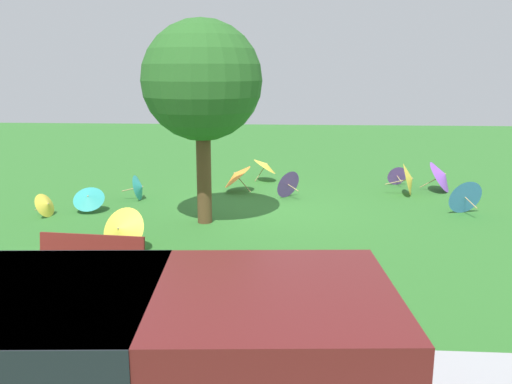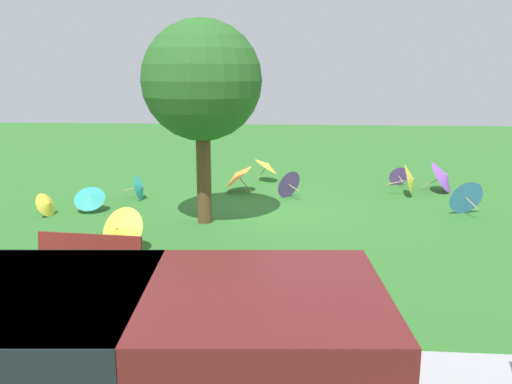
{
  "view_description": "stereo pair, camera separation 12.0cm",
  "coord_description": "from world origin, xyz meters",
  "px_view_note": "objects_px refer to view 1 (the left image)",
  "views": [
    {
      "loc": [
        -0.81,
        12.2,
        3.25
      ],
      "look_at": [
        -0.03,
        0.66,
        0.6
      ],
      "focal_mm": 37.86,
      "sensor_mm": 36.0,
      "label": 1
    },
    {
      "loc": [
        -0.93,
        12.19,
        3.25
      ],
      "look_at": [
        -0.03,
        0.66,
        0.6
      ],
      "focal_mm": 37.86,
      "sensor_mm": 36.0,
      "label": 2
    }
  ],
  "objects_px": {
    "shade_tree": "(202,82)",
    "parasol_yellow_4": "(121,229)",
    "parasol_blue_0": "(463,195)",
    "parasol_teal_2": "(140,187)",
    "parasol_purple_0": "(442,176)",
    "parasol_yellow_5": "(266,165)",
    "parasol_teal_1": "(88,198)",
    "park_bench": "(97,260)",
    "parasol_purple_2": "(396,175)",
    "parasol_purple_1": "(287,183)",
    "parasol_orange_0": "(236,175)",
    "van_dark": "(93,360)",
    "parasol_yellow_1": "(46,205)",
    "parasol_yellow_3": "(410,179)"
  },
  "relations": [
    {
      "from": "parasol_purple_1",
      "to": "parasol_yellow_1",
      "type": "bearing_deg",
      "value": 22.43
    },
    {
      "from": "parasol_purple_0",
      "to": "parasol_yellow_5",
      "type": "xyz_separation_m",
      "value": [
        4.82,
        -1.04,
        0.05
      ]
    },
    {
      "from": "shade_tree",
      "to": "parasol_teal_2",
      "type": "xyz_separation_m",
      "value": [
        1.96,
        -1.92,
        -2.66
      ]
    },
    {
      "from": "shade_tree",
      "to": "parasol_purple_1",
      "type": "height_order",
      "value": "shade_tree"
    },
    {
      "from": "parasol_blue_0",
      "to": "parasol_teal_2",
      "type": "xyz_separation_m",
      "value": [
        7.75,
        -0.77,
        -0.09
      ]
    },
    {
      "from": "parasol_teal_1",
      "to": "parasol_yellow_4",
      "type": "bearing_deg",
      "value": 121.28
    },
    {
      "from": "parasol_purple_1",
      "to": "parasol_yellow_3",
      "type": "distance_m",
      "value": 3.24
    },
    {
      "from": "parasol_teal_1",
      "to": "parasol_blue_0",
      "type": "bearing_deg",
      "value": -176.67
    },
    {
      "from": "parasol_purple_0",
      "to": "parasol_yellow_5",
      "type": "height_order",
      "value": "parasol_purple_0"
    },
    {
      "from": "parasol_orange_0",
      "to": "parasol_teal_1",
      "type": "height_order",
      "value": "parasol_orange_0"
    },
    {
      "from": "parasol_purple_1",
      "to": "parasol_orange_0",
      "type": "bearing_deg",
      "value": -21.85
    },
    {
      "from": "van_dark",
      "to": "parasol_blue_0",
      "type": "distance_m",
      "value": 10.06
    },
    {
      "from": "parasol_purple_1",
      "to": "parasol_blue_0",
      "type": "bearing_deg",
      "value": 162.58
    },
    {
      "from": "shade_tree",
      "to": "parasol_purple_1",
      "type": "distance_m",
      "value": 3.97
    },
    {
      "from": "parasol_purple_1",
      "to": "parasol_yellow_5",
      "type": "height_order",
      "value": "parasol_yellow_5"
    },
    {
      "from": "parasol_teal_1",
      "to": "parasol_blue_0",
      "type": "relative_size",
      "value": 0.89
    },
    {
      "from": "van_dark",
      "to": "parasol_blue_0",
      "type": "bearing_deg",
      "value": -123.47
    },
    {
      "from": "park_bench",
      "to": "parasol_teal_2",
      "type": "height_order",
      "value": "park_bench"
    },
    {
      "from": "parasol_blue_0",
      "to": "parasol_yellow_1",
      "type": "xyz_separation_m",
      "value": [
        9.41,
        0.94,
        -0.14
      ]
    },
    {
      "from": "shade_tree",
      "to": "parasol_yellow_4",
      "type": "relative_size",
      "value": 4.21
    },
    {
      "from": "van_dark",
      "to": "parasol_blue_0",
      "type": "height_order",
      "value": "van_dark"
    },
    {
      "from": "parasol_blue_0",
      "to": "parasol_yellow_4",
      "type": "bearing_deg",
      "value": 24.23
    },
    {
      "from": "van_dark",
      "to": "parasol_yellow_4",
      "type": "relative_size",
      "value": 4.68
    },
    {
      "from": "parasol_teal_2",
      "to": "parasol_yellow_4",
      "type": "height_order",
      "value": "parasol_yellow_4"
    },
    {
      "from": "park_bench",
      "to": "parasol_purple_2",
      "type": "height_order",
      "value": "park_bench"
    },
    {
      "from": "parasol_teal_2",
      "to": "parasol_yellow_4",
      "type": "distance_m",
      "value": 3.99
    },
    {
      "from": "parasol_purple_2",
      "to": "van_dark",
      "type": "bearing_deg",
      "value": 68.07
    },
    {
      "from": "parasol_yellow_3",
      "to": "parasol_teal_1",
      "type": "bearing_deg",
      "value": 16.08
    },
    {
      "from": "parasol_purple_1",
      "to": "parasol_blue_0",
      "type": "relative_size",
      "value": 0.84
    },
    {
      "from": "shade_tree",
      "to": "parasol_yellow_4",
      "type": "xyz_separation_m",
      "value": [
        1.2,
        2.0,
        -2.57
      ]
    },
    {
      "from": "parasol_teal_2",
      "to": "van_dark",
      "type": "bearing_deg",
      "value": 103.59
    },
    {
      "from": "parasol_orange_0",
      "to": "parasol_yellow_4",
      "type": "distance_m",
      "value": 5.21
    },
    {
      "from": "shade_tree",
      "to": "parasol_teal_2",
      "type": "height_order",
      "value": "shade_tree"
    },
    {
      "from": "parasol_yellow_4",
      "to": "parasol_purple_2",
      "type": "distance_m",
      "value": 8.66
    },
    {
      "from": "parasol_yellow_5",
      "to": "park_bench",
      "type": "bearing_deg",
      "value": 75.48
    },
    {
      "from": "parasol_teal_1",
      "to": "parasol_yellow_1",
      "type": "relative_size",
      "value": 1.28
    },
    {
      "from": "shade_tree",
      "to": "parasol_yellow_4",
      "type": "height_order",
      "value": "shade_tree"
    },
    {
      "from": "parasol_purple_0",
      "to": "parasol_purple_2",
      "type": "height_order",
      "value": "parasol_purple_0"
    },
    {
      "from": "parasol_purple_0",
      "to": "parasol_yellow_5",
      "type": "relative_size",
      "value": 1.33
    },
    {
      "from": "parasol_purple_0",
      "to": "parasol_teal_1",
      "type": "bearing_deg",
      "value": 17.56
    },
    {
      "from": "parasol_blue_0",
      "to": "parasol_purple_2",
      "type": "height_order",
      "value": "parasol_blue_0"
    },
    {
      "from": "van_dark",
      "to": "parasol_yellow_3",
      "type": "distance_m",
      "value": 11.16
    },
    {
      "from": "park_bench",
      "to": "parasol_purple_1",
      "type": "relative_size",
      "value": 2.16
    },
    {
      "from": "shade_tree",
      "to": "parasol_yellow_4",
      "type": "distance_m",
      "value": 3.47
    },
    {
      "from": "shade_tree",
      "to": "parasol_yellow_3",
      "type": "bearing_deg",
      "value": -149.72
    },
    {
      "from": "parasol_purple_0",
      "to": "parasol_blue_0",
      "type": "xyz_separation_m",
      "value": [
        0.13,
        2.26,
        -0.02
      ]
    },
    {
      "from": "van_dark",
      "to": "parasol_orange_0",
      "type": "bearing_deg",
      "value": -90.69
    },
    {
      "from": "park_bench",
      "to": "parasol_purple_1",
      "type": "xyz_separation_m",
      "value": [
        -2.76,
        -6.15,
        -0.09
      ]
    },
    {
      "from": "park_bench",
      "to": "parasol_purple_1",
      "type": "bearing_deg",
      "value": -114.13
    },
    {
      "from": "van_dark",
      "to": "parasol_orange_0",
      "type": "distance_m",
      "value": 10.21
    }
  ]
}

